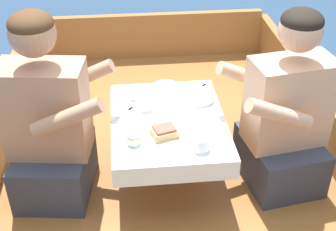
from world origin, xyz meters
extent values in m
plane|color=navy|center=(0.00, 0.00, 0.00)|extent=(60.00, 60.00, 0.00)
cube|color=brown|center=(0.00, 0.00, 0.15)|extent=(1.93, 3.22, 0.31)
cube|color=#936033|center=(0.00, 1.58, 0.49)|extent=(1.81, 0.06, 0.36)
cylinder|color=#B2B2B7|center=(0.00, 0.07, 0.49)|extent=(0.07, 0.07, 0.36)
cube|color=brown|center=(0.00, 0.07, 0.68)|extent=(0.55, 0.72, 0.02)
cube|color=white|center=(0.00, 0.07, 0.69)|extent=(0.58, 0.75, 0.00)
cube|color=white|center=(0.00, -0.30, 0.64)|extent=(0.58, 0.00, 0.10)
cube|color=white|center=(0.00, 0.44, 0.64)|extent=(0.58, 0.00, 0.10)
cube|color=#333847|center=(-0.59, 0.04, 0.44)|extent=(0.42, 0.48, 0.26)
cube|color=tan|center=(-0.59, 0.04, 0.81)|extent=(0.43, 0.27, 0.47)
sphere|color=tan|center=(-0.59, 0.04, 1.20)|extent=(0.21, 0.21, 0.21)
ellipsoid|color=#472D19|center=(-0.59, 0.04, 1.24)|extent=(0.20, 0.20, 0.12)
cylinder|color=tan|center=(-0.42, 0.20, 0.89)|extent=(0.34, 0.11, 0.21)
cylinder|color=tan|center=(-0.47, -0.16, 0.89)|extent=(0.34, 0.11, 0.21)
cube|color=#333847|center=(0.59, 0.00, 0.44)|extent=(0.43, 0.49, 0.26)
cube|color=tan|center=(0.59, 0.00, 0.80)|extent=(0.43, 0.28, 0.46)
sphere|color=tan|center=(0.59, 0.00, 1.18)|extent=(0.20, 0.20, 0.20)
ellipsoid|color=black|center=(0.59, 0.00, 1.22)|extent=(0.19, 0.19, 0.11)
cylinder|color=tan|center=(0.47, -0.21, 0.87)|extent=(0.34, 0.12, 0.21)
cylinder|color=tan|center=(0.41, 0.15, 0.87)|extent=(0.34, 0.12, 0.21)
cylinder|color=white|center=(-0.03, -0.09, 0.70)|extent=(0.22, 0.22, 0.01)
cylinder|color=white|center=(0.10, 0.06, 0.70)|extent=(0.15, 0.15, 0.01)
cube|color=tan|center=(-0.03, -0.09, 0.72)|extent=(0.14, 0.12, 0.04)
cube|color=#B74C3D|center=(-0.03, -0.09, 0.75)|extent=(0.11, 0.10, 0.01)
cylinder|color=white|center=(0.19, 0.23, 0.71)|extent=(0.15, 0.15, 0.04)
cylinder|color=beige|center=(0.19, 0.23, 0.72)|extent=(0.12, 0.12, 0.02)
cylinder|color=white|center=(0.02, 0.34, 0.71)|extent=(0.14, 0.14, 0.04)
cylinder|color=beige|center=(0.02, 0.34, 0.72)|extent=(0.11, 0.11, 0.02)
cylinder|color=white|center=(-0.11, 0.17, 0.73)|extent=(0.07, 0.07, 0.07)
torus|color=white|center=(-0.06, 0.17, 0.73)|extent=(0.04, 0.01, 0.04)
cylinder|color=#3D2314|center=(-0.11, 0.17, 0.75)|extent=(0.06, 0.06, 0.01)
cylinder|color=white|center=(0.12, -0.20, 0.73)|extent=(0.07, 0.07, 0.07)
torus|color=white|center=(0.17, -0.20, 0.73)|extent=(0.04, 0.01, 0.04)
cylinder|color=#3D2314|center=(0.12, -0.20, 0.75)|extent=(0.06, 0.06, 0.01)
cylinder|color=white|center=(-0.16, 0.29, 0.72)|extent=(0.07, 0.07, 0.06)
torus|color=white|center=(-0.11, 0.29, 0.73)|extent=(0.04, 0.01, 0.04)
cylinder|color=#3D2314|center=(-0.16, 0.29, 0.74)|extent=(0.06, 0.06, 0.01)
cylinder|color=silver|center=(-0.18, -0.13, 0.72)|extent=(0.06, 0.06, 0.05)
cylinder|color=beige|center=(-0.18, -0.13, 0.72)|extent=(0.07, 0.07, 0.03)
cube|color=silver|center=(0.19, 0.34, 0.70)|extent=(0.14, 0.12, 0.00)
cube|color=silver|center=(0.24, 0.38, 0.70)|extent=(0.04, 0.04, 0.00)
cube|color=silver|center=(0.20, 0.00, 0.70)|extent=(0.17, 0.06, 0.00)
ellipsoid|color=silver|center=(0.14, 0.02, 0.70)|extent=(0.04, 0.02, 0.01)
cube|color=silver|center=(-0.02, 0.07, 0.70)|extent=(0.14, 0.11, 0.00)
cube|color=silver|center=(0.20, -0.10, 0.70)|extent=(0.17, 0.05, 0.00)
ellipsoid|color=silver|center=(0.13, -0.08, 0.70)|extent=(0.04, 0.02, 0.01)
cube|color=silver|center=(-0.23, 0.12, 0.70)|extent=(0.12, 0.14, 0.00)
cube|color=silver|center=(-0.18, 0.18, 0.70)|extent=(0.04, 0.04, 0.00)
camera|label=1|loc=(-0.20, -1.89, 2.01)|focal=50.00mm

